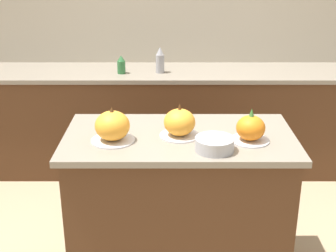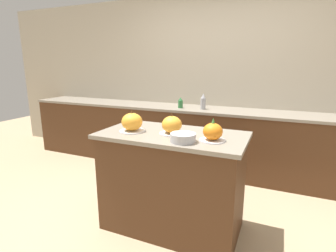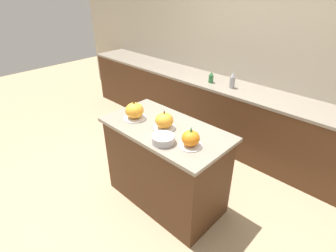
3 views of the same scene
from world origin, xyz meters
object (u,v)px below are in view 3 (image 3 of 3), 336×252
at_px(bottle_short, 211,77).
at_px(pumpkin_cake_left, 134,111).
at_px(mixing_bowl, 163,139).
at_px(pumpkin_cake_right, 191,139).
at_px(bottle_tall, 232,80).
at_px(pumpkin_cake_center, 164,121).

bearing_deg(bottle_short, pumpkin_cake_left, -86.51).
xyz_separation_m(pumpkin_cake_left, mixing_bowl, (0.54, -0.13, -0.05)).
xyz_separation_m(bottle_short, mixing_bowl, (0.63, -1.58, -0.02)).
distance_m(pumpkin_cake_right, mixing_bowl, 0.24).
xyz_separation_m(bottle_tall, mixing_bowl, (0.31, -1.61, -0.05)).
distance_m(pumpkin_cake_left, bottle_tall, 1.50).
relative_size(pumpkin_cake_center, bottle_short, 1.45).
distance_m(pumpkin_cake_left, pumpkin_cake_center, 0.37).
bearing_deg(pumpkin_cake_right, pumpkin_cake_left, 179.92).
relative_size(pumpkin_cake_left, pumpkin_cake_center, 1.08).
height_order(pumpkin_cake_right, bottle_tall, bottle_tall).
bearing_deg(pumpkin_cake_left, bottle_tall, 81.12).
distance_m(pumpkin_cake_right, bottle_tall, 1.57).
bearing_deg(pumpkin_cake_center, pumpkin_cake_right, -10.08).
xyz_separation_m(pumpkin_cake_left, pumpkin_cake_center, (0.36, 0.07, -0.01)).
bearing_deg(bottle_short, mixing_bowl, -68.39).
xyz_separation_m(pumpkin_cake_center, bottle_tall, (-0.13, 1.42, 0.01)).
distance_m(bottle_short, mixing_bowl, 1.70).
bearing_deg(bottle_tall, bottle_short, -174.91).
distance_m(pumpkin_cake_left, mixing_bowl, 0.55).
bearing_deg(pumpkin_cake_right, pumpkin_cake_center, 169.92).
distance_m(pumpkin_cake_right, bottle_short, 1.67).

